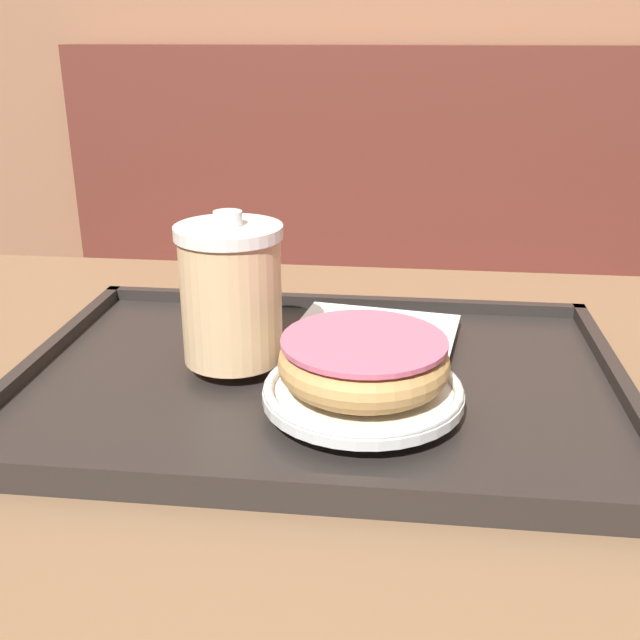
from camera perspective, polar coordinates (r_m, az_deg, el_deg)
The scene contains 8 objects.
booth_bench at distance 1.60m, azimuth 3.75°, elevation -5.17°, with size 1.30×0.44×1.00m.
cafe_table at distance 0.72m, azimuth -0.93°, elevation -16.52°, with size 1.07×0.73×0.74m.
serving_tray at distance 0.64m, azimuth -0.00°, elevation -4.72°, with size 0.51×0.36×0.02m.
napkin_paper at distance 0.70m, azimuth 4.08°, elevation -0.93°, with size 0.17×0.15×0.00m.
coffee_cup_front at distance 0.63m, azimuth -6.79°, elevation 2.08°, with size 0.09×0.09×0.13m.
plate_with_chocolate_donut at distance 0.58m, azimuth 3.29°, elevation -5.42°, with size 0.15×0.15×0.01m.
donut_chocolate_glazed at distance 0.56m, azimuth 3.35°, elevation -3.11°, with size 0.13×0.13×0.04m.
spoon at distance 0.74m, azimuth -5.43°, elevation 0.44°, with size 0.09×0.12×0.01m.
Camera 1 is at (0.08, -0.57, 1.03)m, focal length 42.00 mm.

